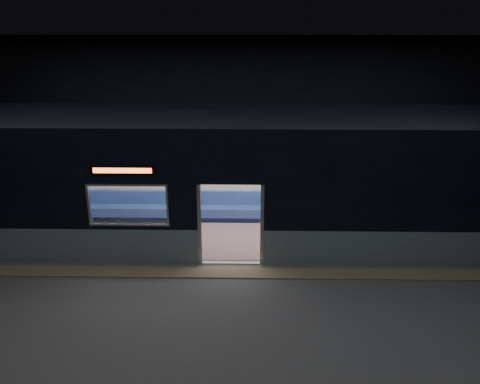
{
  "coord_description": "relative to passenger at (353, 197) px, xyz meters",
  "views": [
    {
      "loc": [
        0.43,
        -9.93,
        5.95
      ],
      "look_at": [
        0.2,
        2.3,
        1.39
      ],
      "focal_mm": 38.0,
      "sensor_mm": 36.0,
      "label": 1
    }
  ],
  "objects": [
    {
      "name": "tactile_strip",
      "position": [
        -3.38,
        -3.0,
        -0.79
      ],
      "size": [
        22.8,
        0.5,
        0.03
      ],
      "primitive_type": "cube",
      "color": "#8C7F59",
      "rests_on": "station_floor"
    },
    {
      "name": "handbag",
      "position": [
        0.01,
        -0.23,
        -0.13
      ],
      "size": [
        0.3,
        0.27,
        0.14
      ],
      "primitive_type": "cube",
      "rotation": [
        0.0,
        0.0,
        0.13
      ],
      "color": "black",
      "rests_on": "passenger"
    },
    {
      "name": "transit_map",
      "position": [
        -1.29,
        0.31,
        0.66
      ],
      "size": [
        0.98,
        0.03,
        0.64
      ],
      "primitive_type": "cube",
      "color": "white",
      "rests_on": "metro_car"
    },
    {
      "name": "station_envelope",
      "position": [
        -3.38,
        -3.55,
        2.86
      ],
      "size": [
        24.0,
        14.0,
        5.0
      ],
      "color": "black",
      "rests_on": "station_floor"
    },
    {
      "name": "passenger",
      "position": [
        0.0,
        0.0,
        0.0
      ],
      "size": [
        0.44,
        0.72,
        1.39
      ],
      "rotation": [
        0.0,
        0.0,
        -0.16
      ],
      "color": "black",
      "rests_on": "metro_car"
    },
    {
      "name": "station_floor",
      "position": [
        -3.38,
        -3.55,
        -0.81
      ],
      "size": [
        24.0,
        14.0,
        0.01
      ],
      "primitive_type": "cube",
      "color": "#47494C",
      "rests_on": "ground"
    },
    {
      "name": "metro_car",
      "position": [
        -3.38,
        -1.0,
        1.04
      ],
      "size": [
        18.0,
        3.04,
        3.35
      ],
      "color": "gray",
      "rests_on": "station_floor"
    }
  ]
}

